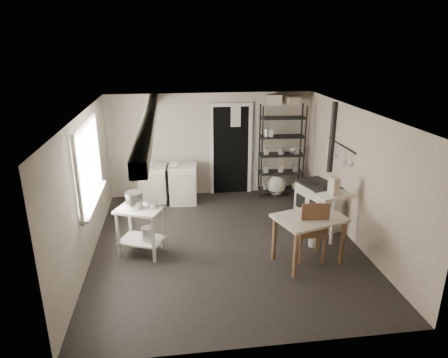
{
  "coord_description": "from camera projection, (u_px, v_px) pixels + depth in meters",
  "views": [
    {
      "loc": [
        -0.87,
        -6.14,
        3.38
      ],
      "look_at": [
        0.0,
        0.3,
        1.1
      ],
      "focal_mm": 32.0,
      "sensor_mm": 36.0,
      "label": 1
    }
  ],
  "objects": [
    {
      "name": "chair",
      "position": [
        310.0,
        231.0,
        6.37
      ],
      "size": [
        0.46,
        0.48,
        1.05
      ],
      "primitive_type": null,
      "rotation": [
        0.0,
        0.0,
        -0.07
      ],
      "color": "brown",
      "rests_on": "ground"
    },
    {
      "name": "bucket",
      "position": [
        148.0,
        233.0,
        6.51
      ],
      "size": [
        0.23,
        0.23,
        0.22
      ],
      "primitive_type": "cylinder",
      "rotation": [
        0.0,
        0.0,
        -0.16
      ],
      "color": "#B7B7B9",
      "rests_on": "prep_table"
    },
    {
      "name": "base_cabinets",
      "position": [
        168.0,
        183.0,
        8.6
      ],
      "size": [
        1.32,
        0.64,
        0.84
      ],
      "primitive_type": null,
      "rotation": [
        0.0,
        0.0,
        -0.07
      ],
      "color": "beige",
      "rests_on": "ground"
    },
    {
      "name": "floor",
      "position": [
        226.0,
        244.0,
        6.97
      ],
      "size": [
        5.0,
        5.0,
        0.0
      ],
      "primitive_type": "plane",
      "color": "black",
      "rests_on": "ground"
    },
    {
      "name": "storage_box_b",
      "position": [
        291.0,
        108.0,
        8.57
      ],
      "size": [
        0.33,
        0.31,
        0.18
      ],
      "primitive_type": "cube",
      "rotation": [
        0.0,
        0.0,
        0.23
      ],
      "color": "beige",
      "rests_on": "shelf_rack"
    },
    {
      "name": "ceiling_beam",
      "position": [
        149.0,
        121.0,
        6.09
      ],
      "size": [
        0.18,
        5.0,
        0.18
      ],
      "primitive_type": null,
      "color": "silver",
      "rests_on": "ceiling"
    },
    {
      "name": "saucepan",
      "position": [
        153.0,
        206.0,
        6.42
      ],
      "size": [
        0.19,
        0.19,
        0.1
      ],
      "primitive_type": "cylinder",
      "rotation": [
        0.0,
        0.0,
        -0.09
      ],
      "color": "#B7B7B9",
      "rests_on": "prep_table"
    },
    {
      "name": "doorway",
      "position": [
        231.0,
        151.0,
        9.01
      ],
      "size": [
        0.96,
        0.1,
        2.08
      ],
      "primitive_type": null,
      "color": "silver",
      "rests_on": "ground"
    },
    {
      "name": "floor_crock",
      "position": [
        312.0,
        242.0,
        6.87
      ],
      "size": [
        0.16,
        0.16,
        0.17
      ],
      "primitive_type": "cylinder",
      "rotation": [
        0.0,
        0.0,
        0.23
      ],
      "color": "silver",
      "rests_on": "ground"
    },
    {
      "name": "stovepipe",
      "position": [
        332.0,
        138.0,
        7.67
      ],
      "size": [
        0.13,
        0.13,
        1.28
      ],
      "primitive_type": null,
      "rotation": [
        0.0,
        0.0,
        0.32
      ],
      "color": "black",
      "rests_on": "stove"
    },
    {
      "name": "ceiling",
      "position": [
        227.0,
        113.0,
        6.21
      ],
      "size": [
        5.0,
        5.0,
        0.0
      ],
      "primitive_type": "plane",
      "rotation": [
        3.14,
        0.0,
        0.0
      ],
      "color": "silver",
      "rests_on": "wall_back"
    },
    {
      "name": "shelf_jar",
      "position": [
        271.0,
        137.0,
        8.68
      ],
      "size": [
        0.11,
        0.11,
        0.19
      ],
      "primitive_type": "imported",
      "rotation": [
        0.0,
        0.0,
        -0.4
      ],
      "color": "silver",
      "rests_on": "shelf_rack"
    },
    {
      "name": "stockpot",
      "position": [
        134.0,
        201.0,
        6.38
      ],
      "size": [
        0.33,
        0.33,
        0.29
      ],
      "primitive_type": "cylinder",
      "rotation": [
        0.0,
        0.0,
        0.21
      ],
      "color": "#B7B7B9",
      "rests_on": "prep_table"
    },
    {
      "name": "prep_table",
      "position": [
        141.0,
        232.0,
        6.53
      ],
      "size": [
        0.86,
        0.75,
        0.82
      ],
      "primitive_type": null,
      "rotation": [
        0.0,
        0.0,
        -0.4
      ],
      "color": "silver",
      "rests_on": "ground"
    },
    {
      "name": "table_cup",
      "position": [
        326.0,
        217.0,
        6.12
      ],
      "size": [
        0.13,
        0.13,
        0.09
      ],
      "primitive_type": "imported",
      "rotation": [
        0.0,
        0.0,
        0.38
      ],
      "color": "silver",
      "rests_on": "work_table"
    },
    {
      "name": "flour_sack",
      "position": [
        276.0,
        185.0,
        9.07
      ],
      "size": [
        0.43,
        0.37,
        0.51
      ],
      "primitive_type": "ellipsoid",
      "rotation": [
        0.0,
        0.0,
        -0.02
      ],
      "color": "beige",
      "rests_on": "ground"
    },
    {
      "name": "wall_left",
      "position": [
        86.0,
        189.0,
        6.31
      ],
      "size": [
        0.02,
        5.0,
        2.3
      ],
      "primitive_type": "cube",
      "color": "#BDB1A1",
      "rests_on": "ground"
    },
    {
      "name": "wall_right",
      "position": [
        355.0,
        176.0,
        6.88
      ],
      "size": [
        0.02,
        5.0,
        2.3
      ],
      "primitive_type": "cube",
      "color": "#BDB1A1",
      "rests_on": "ground"
    },
    {
      "name": "oats_box",
      "position": [
        334.0,
        190.0,
        6.63
      ],
      "size": [
        0.14,
        0.21,
        0.3
      ],
      "primitive_type": "cube",
      "rotation": [
        0.0,
        0.0,
        0.13
      ],
      "color": "beige",
      "rests_on": "side_ledge"
    },
    {
      "name": "storage_box_a",
      "position": [
        275.0,
        107.0,
        8.54
      ],
      "size": [
        0.38,
        0.35,
        0.21
      ],
      "primitive_type": "cube",
      "rotation": [
        0.0,
        0.0,
        -0.3
      ],
      "color": "beige",
      "rests_on": "shelf_rack"
    },
    {
      "name": "mixing_bowl",
      "position": [
        174.0,
        161.0,
        8.43
      ],
      "size": [
        0.35,
        0.35,
        0.07
      ],
      "primitive_type": "imported",
      "rotation": [
        0.0,
        0.0,
        -0.29
      ],
      "color": "silver",
      "rests_on": "base_cabinets"
    },
    {
      "name": "utensil_rail",
      "position": [
        340.0,
        145.0,
        7.3
      ],
      "size": [
        0.06,
        1.2,
        0.44
      ],
      "primitive_type": null,
      "color": "#B7B7B9",
      "rests_on": "wall_right"
    },
    {
      "name": "shelf_rack",
      "position": [
        281.0,
        155.0,
        8.88
      ],
      "size": [
        1.0,
        0.43,
        2.06
      ],
      "primitive_type": null,
      "rotation": [
        0.0,
        0.0,
        -0.06
      ],
      "color": "black",
      "rests_on": "ground"
    },
    {
      "name": "window",
      "position": [
        88.0,
        164.0,
        6.38
      ],
      "size": [
        0.12,
        1.76,
        1.28
      ],
      "primitive_type": null,
      "color": "silver",
      "rests_on": "wall_left"
    },
    {
      "name": "stove",
      "position": [
        320.0,
        202.0,
        7.63
      ],
      "size": [
        0.82,
        1.11,
        0.78
      ],
      "primitive_type": null,
      "rotation": [
        0.0,
        0.0,
        0.3
      ],
      "color": "beige",
      "rests_on": "ground"
    },
    {
      "name": "wall_back",
      "position": [
        211.0,
        145.0,
        8.93
      ],
      "size": [
        4.5,
        0.02,
        2.3
      ],
      "primitive_type": "cube",
      "color": "#BDB1A1",
      "rests_on": "ground"
    },
    {
      "name": "work_table",
      "position": [
        308.0,
        240.0,
        6.3
      ],
      "size": [
        1.21,
        1.01,
        0.79
      ],
      "primitive_type": null,
      "rotation": [
        0.0,
        0.0,
        0.31
      ],
      "color": "beige",
      "rests_on": "ground"
    },
    {
      "name": "wall_front",
      "position": [
        259.0,
        260.0,
        4.25
      ],
      "size": [
        4.5,
        0.02,
        2.3
      ],
      "primitive_type": "cube",
      "color": "#BDB1A1",
      "rests_on": "ground"
    },
    {
      "name": "side_ledge",
      "position": [
        331.0,
        222.0,
        6.82
      ],
      "size": [
        0.67,
        0.46,
        0.94
      ],
      "primitive_type": null,
      "rotation": [
        0.0,
        0.0,
        0.23
      ],
      "color": "silver",
      "rests_on": "ground"
    },
    {
      "name": "wallpaper_panel",
      "position": [
        355.0,
        176.0,
        6.88
      ],
      "size": [
        0.01,
        5.0,
        2.3
      ],
      "primitive_type": null,
      "color": "beige",
      "rests_on": "wall_right"
    },
    {
      "name": "counter_cup",
      "position": [
        149.0,
        162.0,
        8.32
      ],
      "size": [
        0.17,
        0.17,
        0.1
      ],
      "primitive_type": "imported",
      "rotation": [
        0.0,
        0.0,
        -0.4
      ],
      "color": "silver",
      "rests_on": "base_cabinets"
    }
  ]
}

